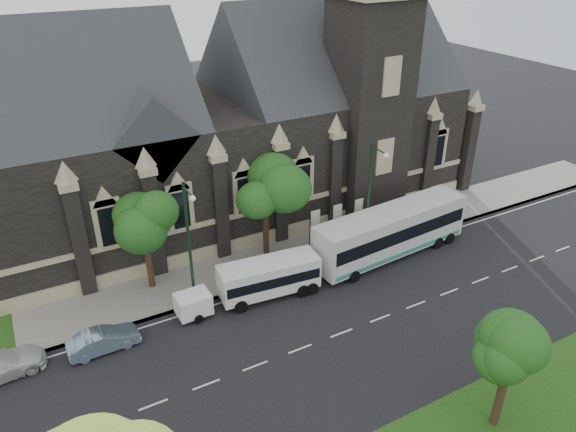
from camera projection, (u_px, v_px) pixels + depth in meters
ground at (300, 349)px, 32.29m from camera, size 160.00×160.00×0.00m
sidewalk at (236, 270)px, 39.61m from camera, size 80.00×5.00×0.15m
museum at (243, 120)px, 45.16m from camera, size 40.00×17.70×29.90m
tree_park_east at (511, 350)px, 25.51m from camera, size 3.40×3.40×6.28m
tree_walk_right at (266, 185)px, 39.21m from camera, size 4.08×4.08×7.80m
tree_walk_left at (145, 214)px, 35.43m from camera, size 3.91×3.91×7.64m
street_lamp_near at (370, 193)px, 39.61m from camera, size 0.36×1.88×9.00m
street_lamp_mid at (190, 240)px, 33.69m from camera, size 0.36×1.88×9.00m
banner_flag_left at (313, 226)px, 40.80m from camera, size 0.90×0.10×4.00m
banner_flag_center at (335, 220)px, 41.65m from camera, size 0.90×0.10×4.00m
banner_flag_right at (356, 215)px, 42.49m from camera, size 0.90×0.10×4.00m
tour_coach at (391, 231)px, 40.74m from camera, size 13.32×3.86×3.83m
shuttle_bus at (269, 276)px, 36.39m from camera, size 7.06×3.03×2.65m
box_trailer at (193, 304)px, 34.63m from camera, size 3.17×1.86×1.68m
sedan at (104, 340)px, 31.96m from camera, size 4.22×1.58×1.38m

